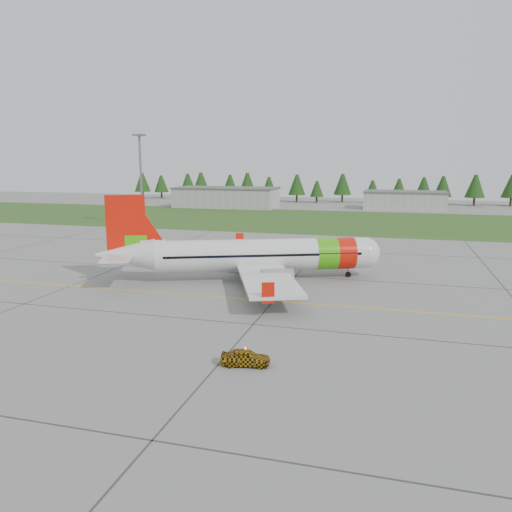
% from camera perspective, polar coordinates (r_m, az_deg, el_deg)
% --- Properties ---
extents(ground, '(320.00, 320.00, 0.00)m').
position_cam_1_polar(ground, '(49.67, -11.58, -6.70)').
color(ground, gray).
rests_on(ground, ground).
extents(aircraft, '(33.97, 32.27, 10.78)m').
position_cam_1_polar(aircraft, '(62.46, -0.06, 0.08)').
color(aircraft, silver).
rests_on(aircraft, ground).
extents(follow_me_car, '(1.48, 1.66, 3.63)m').
position_cam_1_polar(follow_me_car, '(36.81, -1.22, -9.79)').
color(follow_me_car, '#CA8F0B').
rests_on(follow_me_car, ground).
extents(service_van, '(1.97, 1.90, 4.69)m').
position_cam_1_polar(service_van, '(113.47, -12.70, 4.31)').
color(service_van, silver).
rests_on(service_van, ground).
extents(grass_strip, '(320.00, 50.00, 0.03)m').
position_cam_1_polar(grass_strip, '(126.83, 5.41, 4.13)').
color(grass_strip, '#30561E').
rests_on(grass_strip, ground).
extents(taxi_guideline, '(120.00, 0.25, 0.02)m').
position_cam_1_polar(taxi_guideline, '(56.60, -7.92, -4.38)').
color(taxi_guideline, gold).
rests_on(taxi_guideline, ground).
extents(hangar_west, '(32.00, 14.00, 6.00)m').
position_cam_1_polar(hangar_west, '(161.10, -3.41, 6.65)').
color(hangar_west, '#A8A8A3').
rests_on(hangar_west, ground).
extents(hangar_east, '(24.00, 12.00, 5.20)m').
position_cam_1_polar(hangar_east, '(160.55, 16.60, 6.06)').
color(hangar_east, '#A8A8A3').
rests_on(hangar_east, ground).
extents(floodlight_mast, '(0.50, 0.50, 20.00)m').
position_cam_1_polar(floodlight_mast, '(113.74, -12.99, 8.18)').
color(floodlight_mast, slate).
rests_on(floodlight_mast, ground).
extents(treeline, '(160.00, 8.00, 10.00)m').
position_cam_1_polar(treeline, '(181.64, 8.58, 7.66)').
color(treeline, '#1C3F14').
rests_on(treeline, ground).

